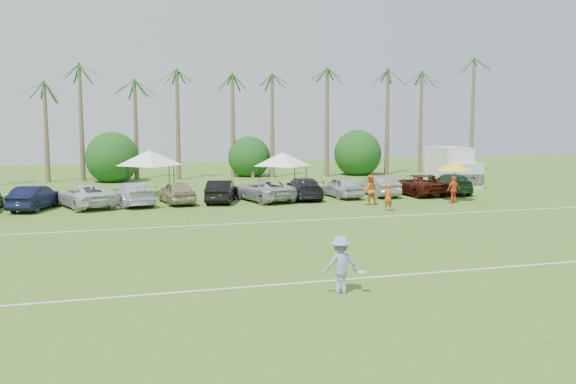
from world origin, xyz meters
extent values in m
plane|color=#3E691F|center=(0.00, 0.00, 0.00)|extent=(120.00, 120.00, 0.00)
cube|color=white|center=(0.00, 2.00, 0.01)|extent=(80.00, 0.10, 0.01)
cube|color=white|center=(0.00, 14.00, 0.01)|extent=(80.00, 0.10, 0.01)
cone|color=brown|center=(-12.00, 38.00, 5.00)|extent=(0.44, 0.44, 10.00)
cone|color=brown|center=(-8.00, 38.00, 5.50)|extent=(0.44, 0.44, 11.00)
cone|color=brown|center=(-4.00, 38.00, 4.00)|extent=(0.44, 0.44, 8.00)
cone|color=brown|center=(0.00, 38.00, 4.50)|extent=(0.44, 0.44, 9.00)
cone|color=brown|center=(4.00, 38.00, 5.00)|extent=(0.44, 0.44, 10.00)
cone|color=brown|center=(8.00, 38.00, 5.50)|extent=(0.44, 0.44, 11.00)
cone|color=brown|center=(13.00, 38.00, 4.00)|extent=(0.44, 0.44, 8.00)
cone|color=brown|center=(18.00, 38.00, 4.50)|extent=(0.44, 0.44, 9.00)
cone|color=brown|center=(23.00, 38.00, 5.00)|extent=(0.44, 0.44, 10.00)
cone|color=brown|center=(27.00, 38.00, 5.50)|extent=(0.44, 0.44, 11.00)
cylinder|color=brown|center=(-6.00, 39.00, 0.70)|extent=(0.30, 0.30, 1.40)
sphere|color=#124113|center=(-6.00, 39.00, 1.80)|extent=(4.00, 4.00, 4.00)
cylinder|color=brown|center=(6.00, 39.00, 0.70)|extent=(0.30, 0.30, 1.40)
sphere|color=#124113|center=(6.00, 39.00, 1.80)|extent=(4.00, 4.00, 4.00)
cylinder|color=brown|center=(16.00, 39.00, 0.70)|extent=(0.30, 0.30, 1.40)
sphere|color=#124113|center=(16.00, 39.00, 1.80)|extent=(4.00, 4.00, 4.00)
imported|color=#DD5918|center=(8.50, 15.76, 0.80)|extent=(0.61, 0.43, 1.59)
imported|color=orange|center=(8.58, 18.44, 0.92)|extent=(1.00, 0.84, 1.85)
imported|color=#EF531A|center=(13.87, 17.67, 0.85)|extent=(1.07, 0.65, 1.71)
cube|color=silver|center=(19.51, 27.79, 1.85)|extent=(2.55, 4.31, 2.26)
cube|color=silver|center=(19.31, 24.91, 0.95)|extent=(2.19, 1.77, 1.90)
cube|color=black|center=(19.26, 24.23, 0.68)|extent=(2.09, 0.42, 0.90)
cube|color=#E5590C|center=(20.65, 27.71, 1.45)|extent=(0.12, 1.45, 0.81)
cylinder|color=black|center=(18.42, 25.15, 0.41)|extent=(0.33, 0.83, 0.81)
cylinder|color=black|center=(20.22, 25.02, 0.41)|extent=(0.33, 0.83, 0.81)
cylinder|color=black|center=(18.69, 28.94, 0.41)|extent=(0.33, 0.83, 0.81)
cylinder|color=black|center=(20.49, 28.81, 0.41)|extent=(0.33, 0.83, 0.81)
cylinder|color=black|center=(-5.28, 25.71, 1.04)|extent=(0.06, 0.06, 2.07)
cylinder|color=black|center=(-2.37, 25.71, 1.04)|extent=(0.06, 0.06, 2.07)
cylinder|color=black|center=(-5.28, 28.61, 1.04)|extent=(0.06, 0.06, 2.07)
cylinder|color=black|center=(-2.37, 28.61, 1.04)|extent=(0.06, 0.06, 2.07)
pyramid|color=white|center=(-3.83, 27.16, 3.11)|extent=(4.47, 4.47, 1.04)
cylinder|color=black|center=(3.98, 24.93, 0.96)|extent=(0.06, 0.06, 1.92)
cylinder|color=black|center=(6.65, 24.93, 0.96)|extent=(0.06, 0.06, 1.92)
cylinder|color=black|center=(3.98, 27.60, 0.96)|extent=(0.06, 0.06, 1.92)
cylinder|color=black|center=(6.65, 27.60, 0.96)|extent=(0.06, 0.06, 1.92)
pyramid|color=white|center=(5.31, 26.27, 2.87)|extent=(4.14, 4.14, 0.96)
cylinder|color=black|center=(14.49, 18.59, 1.11)|extent=(0.05, 0.05, 2.23)
cone|color=yellow|center=(14.49, 18.59, 2.23)|extent=(2.23, 2.23, 0.51)
imported|color=#8B8EC5|center=(-0.35, 0.52, 0.88)|extent=(1.17, 0.72, 1.76)
cylinder|color=white|center=(0.25, 0.29, 0.66)|extent=(0.27, 0.27, 0.03)
imported|color=black|center=(-10.77, 22.11, 0.71)|extent=(2.88, 4.55, 1.42)
imported|color=silver|center=(-8.04, 22.34, 0.71)|extent=(3.91, 5.59, 1.42)
imported|color=silver|center=(-5.31, 22.54, 0.71)|extent=(2.97, 5.19, 1.42)
imported|color=#998E6A|center=(-2.58, 22.49, 0.71)|extent=(2.13, 4.32, 1.42)
imported|color=black|center=(0.15, 22.28, 0.71)|extent=(2.75, 4.55, 1.42)
imported|color=#A8A8A9|center=(2.87, 22.19, 0.71)|extent=(3.49, 5.51, 1.42)
imported|color=black|center=(5.60, 22.44, 0.71)|extent=(2.47, 5.05, 1.42)
imported|color=silver|center=(8.33, 22.40, 0.71)|extent=(1.92, 4.25, 1.42)
imported|color=gray|center=(11.06, 22.47, 0.71)|extent=(1.69, 4.36, 1.42)
imported|color=#421109|center=(13.78, 22.28, 0.71)|extent=(2.66, 5.23, 1.42)
imported|color=#12321A|center=(16.51, 22.35, 0.71)|extent=(3.02, 5.20, 1.42)
camera|label=1|loc=(-7.32, -17.17, 5.28)|focal=40.00mm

